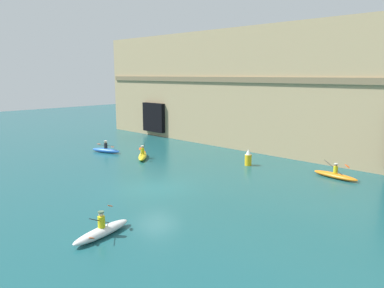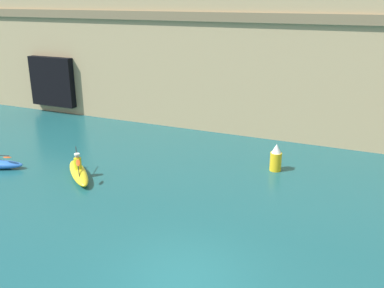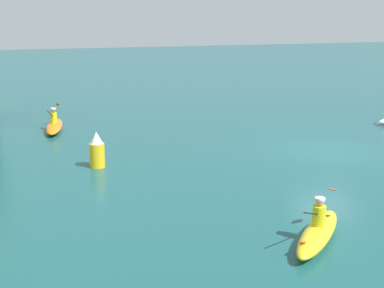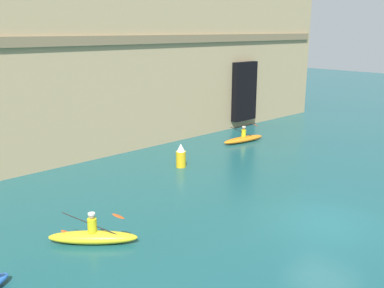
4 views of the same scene
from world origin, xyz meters
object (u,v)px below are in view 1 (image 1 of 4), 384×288
Objects in this scene: marker_buoy at (248,158)px; kayak_yellow at (143,156)px; kayak_orange at (335,175)px; kayak_white at (102,231)px; kayak_blue at (106,150)px.

kayak_yellow is at bearing -151.22° from marker_buoy.
kayak_orange is 6.70m from marker_buoy.
kayak_orange is at bearing 157.39° from kayak_white.
marker_buoy is at bearing 17.49° from kayak_orange.
marker_buoy reaches higher than kayak_white.
kayak_white is 2.51× the size of marker_buoy.
kayak_orange is (19.00, 6.32, -0.03)m from kayak_blue.
kayak_blue is at bearing 25.73° from kayak_orange.
kayak_white is at bearing -2.01° from kayak_yellow.
kayak_yellow is 2.09× the size of marker_buoy.
kayak_white is at bearing -78.46° from marker_buoy.
kayak_yellow is (-14.53, -5.54, 0.04)m from kayak_orange.
kayak_yellow is at bearing 171.01° from kayak_blue.
kayak_orange reaches higher than kayak_yellow.
kayak_yellow is 9.07m from marker_buoy.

